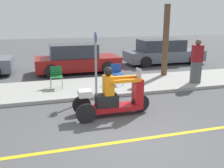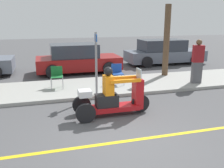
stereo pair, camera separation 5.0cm
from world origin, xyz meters
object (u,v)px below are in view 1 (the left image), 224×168
Objects in this scene: motorcycle_trike at (113,98)px; parked_car_lot_center at (76,59)px; tree_trunk at (166,41)px; street_sign at (96,61)px; parked_car_lot_right at (163,52)px; folding_chair_curbside at (117,72)px; folding_chair_set_back at (56,75)px; spectator_by_tree at (197,62)px.

parked_car_lot_center reaches higher than motorcycle_trike.
tree_trunk reaches higher than street_sign.
motorcycle_trike is 0.47× the size of parked_car_lot_right.
folding_chair_set_back is (-2.43, 0.11, 0.00)m from folding_chair_curbside.
parked_car_lot_right is 1.14× the size of parked_car_lot_center.
folding_chair_curbside and folding_chair_set_back have the same top height.
folding_chair_curbside is 0.19× the size of parked_car_lot_center.
motorcycle_trike is 3.15m from folding_chair_curbside.
street_sign is (-5.43, -5.41, 0.62)m from parked_car_lot_right.
folding_chair_curbside is 6.04m from parked_car_lot_right.
spectator_by_tree is at bearing -70.87° from tree_trunk.
folding_chair_set_back is at bearing 171.29° from spectator_by_tree.
parked_car_lot_right is at bearing 10.85° from parked_car_lot_center.
folding_chair_curbside is at bearing -135.54° from parked_car_lot_right.
spectator_by_tree reaches higher than parked_car_lot_center.
tree_trunk reaches higher than folding_chair_curbside.
parked_car_lot_right is at bearing 78.04° from spectator_by_tree.
motorcycle_trike is 5.51m from tree_trunk.
motorcycle_trike is 3.38m from folding_chair_set_back.
street_sign reaches higher than parked_car_lot_center.
tree_trunk reaches higher than motorcycle_trike.
spectator_by_tree is 0.37× the size of parked_car_lot_right.
parked_car_lot_center is 4.40m from street_sign.
street_sign is (-4.38, -0.42, 0.32)m from spectator_by_tree.
tree_trunk is at bearing -30.32° from parked_car_lot_center.
tree_trunk is (3.71, 3.89, 1.23)m from motorcycle_trike.
parked_car_lot_right is at bearing 31.44° from folding_chair_set_back.
motorcycle_trike is 0.54× the size of parked_car_lot_center.
tree_trunk is at bearing 18.96° from folding_chair_curbside.
motorcycle_trike is at bearing -133.65° from tree_trunk.
folding_chair_set_back is at bearing 114.27° from motorcycle_trike.
spectator_by_tree is 5.76m from folding_chair_set_back.
parked_car_lot_center is 4.59m from tree_trunk.
folding_chair_curbside is 1.77m from street_sign.
parked_car_lot_center reaches higher than folding_chair_set_back.
tree_trunk is at bearing 9.01° from folding_chair_set_back.
parked_car_lot_center is at bearing 90.82° from street_sign.
spectator_by_tree is at bearing -8.71° from folding_chair_set_back.
tree_trunk reaches higher than parked_car_lot_right.
parked_car_lot_center is (-1.19, 3.17, 0.08)m from folding_chair_curbside.
tree_trunk reaches higher than parked_car_lot_center.
spectator_by_tree is 5.94m from parked_car_lot_center.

